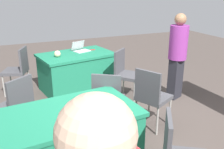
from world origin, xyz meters
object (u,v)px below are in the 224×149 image
object	(u,v)px
chair_near_front	(125,71)
chair_by_pillar	(152,95)
table_foreground	(77,71)
person_attendee_standing	(178,53)
scissors_red	(91,50)
chair_tucked_left	(16,104)
chair_aisle	(108,98)
chair_back_row	(18,68)
yarn_ball	(57,54)
laptop_silver	(81,49)
table_mid_left	(71,141)

from	to	relation	value
chair_near_front	chair_by_pillar	xyz separation A→B (m)	(0.13, 1.15, 0.01)
table_foreground	person_attendee_standing	distance (m)	2.09
scissors_red	table_foreground	bearing A→B (deg)	21.60
chair_tucked_left	chair_aisle	bearing A→B (deg)	-51.30
table_foreground	chair_by_pillar	bearing A→B (deg)	107.03
chair_near_front	chair_back_row	world-z (taller)	chair_near_front
chair_back_row	yarn_ball	bearing A→B (deg)	-92.05
chair_aisle	laptop_silver	size ratio (longest dim) A/B	2.36
chair_tucked_left	yarn_ball	bearing A→B (deg)	20.03
table_foreground	yarn_ball	world-z (taller)	yarn_ball
yarn_ball	scissors_red	world-z (taller)	yarn_ball
chair_back_row	yarn_ball	xyz separation A→B (m)	(-0.74, 0.33, 0.29)
table_mid_left	chair_tucked_left	world-z (taller)	chair_tucked_left
yarn_ball	scissors_red	distance (m)	0.83
chair_tucked_left	person_attendee_standing	bearing A→B (deg)	-31.47
table_foreground	person_attendee_standing	bearing A→B (deg)	144.01
person_attendee_standing	yarn_ball	size ratio (longest dim) A/B	12.98
chair_near_front	scissors_red	size ratio (longest dim) A/B	5.31
table_foreground	chair_back_row	size ratio (longest dim) A/B	1.69
chair_near_front	yarn_ball	distance (m)	1.38
chair_aisle	yarn_ball	distance (m)	1.75
table_mid_left	chair_aisle	bearing A→B (deg)	-138.67
chair_near_front	chair_back_row	xyz separation A→B (m)	(1.87, -1.05, -0.00)
chair_tucked_left	person_attendee_standing	distance (m)	2.96
chair_back_row	laptop_silver	size ratio (longest dim) A/B	2.39
person_attendee_standing	laptop_silver	distance (m)	2.01
table_foreground	chair_aisle	xyz separation A→B (m)	(0.02, 1.79, 0.15)
chair_aisle	chair_back_row	xyz separation A→B (m)	(1.12, -2.02, 0.01)
chair_tucked_left	chair_aisle	world-z (taller)	same
chair_near_front	yarn_ball	xyz separation A→B (m)	(1.14, -0.72, 0.29)
laptop_silver	yarn_ball	world-z (taller)	laptop_silver
table_foreground	chair_by_pillar	world-z (taller)	chair_by_pillar
chair_back_row	table_mid_left	bearing A→B (deg)	-149.59
chair_near_front	chair_back_row	distance (m)	2.15
table_foreground	yarn_ball	xyz separation A→B (m)	(0.40, 0.11, 0.45)
person_attendee_standing	chair_back_row	bearing A→B (deg)	130.37
scissors_red	table_mid_left	bearing A→B (deg)	64.24
chair_back_row	person_attendee_standing	size ratio (longest dim) A/B	0.58
chair_by_pillar	laptop_silver	size ratio (longest dim) A/B	2.42
chair_by_pillar	person_attendee_standing	distance (m)	1.35
chair_back_row	scissors_red	bearing A→B (deg)	-69.83
chair_aisle	laptop_silver	bearing A→B (deg)	117.77
table_foreground	chair_back_row	distance (m)	1.17
table_mid_left	yarn_ball	xyz separation A→B (m)	(-0.35, -2.33, 0.45)
chair_by_pillar	chair_back_row	world-z (taller)	chair_by_pillar
chair_near_front	table_foreground	bearing A→B (deg)	-89.40
person_attendee_standing	table_foreground	bearing A→B (deg)	121.31
table_mid_left	laptop_silver	size ratio (longest dim) A/B	4.06
table_mid_left	chair_back_row	xyz separation A→B (m)	(0.39, -2.66, 0.16)
chair_aisle	yarn_ball	world-z (taller)	chair_aisle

